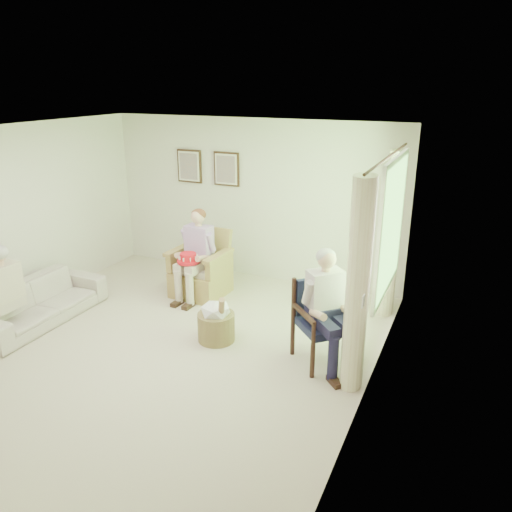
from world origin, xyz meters
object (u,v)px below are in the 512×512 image
object	(u,v)px
person_dark	(325,302)
sofa	(39,302)
red_hat	(188,259)
hatbox	(216,321)
wicker_armchair	(202,274)
wood_armchair	(328,317)
person_wicker	(196,249)

from	to	relation	value
person_dark	sofa	bearing A→B (deg)	143.18
red_hat	hatbox	xyz separation A→B (m)	(0.92, -0.88, -0.41)
sofa	person_dark	distance (m)	3.94
wicker_armchair	hatbox	xyz separation A→B (m)	(0.91, -1.22, -0.05)
wood_armchair	person_dark	bearing A→B (deg)	-134.47
red_hat	person_wicker	bearing A→B (deg)	86.41
sofa	person_dark	world-z (taller)	person_dark
wood_armchair	person_dark	xyz separation A→B (m)	(0.00, -0.16, 0.27)
wicker_armchair	person_wicker	bearing A→B (deg)	-87.14
wood_armchair	hatbox	size ratio (longest dim) A/B	1.39
person_wicker	red_hat	distance (m)	0.23
person_dark	hatbox	bearing A→B (deg)	135.74
wicker_armchair	person_wicker	world-z (taller)	person_wicker
wood_armchair	wicker_armchair	bearing A→B (deg)	111.04
wicker_armchair	sofa	distance (m)	2.33
person_dark	hatbox	size ratio (longest dim) A/B	1.96
person_wicker	person_dark	size ratio (longest dim) A/B	0.98
sofa	person_dark	size ratio (longest dim) A/B	1.40
wood_armchair	person_dark	distance (m)	0.31
person_wicker	hatbox	bearing A→B (deg)	-47.04
wood_armchair	sofa	bearing A→B (deg)	145.49
hatbox	person_dark	bearing A→B (deg)	0.21
person_wicker	red_hat	xyz separation A→B (m)	(-0.01, -0.21, -0.09)
sofa	red_hat	bearing A→B (deg)	-48.06
person_wicker	hatbox	xyz separation A→B (m)	(0.91, -1.08, -0.50)
wicker_armchair	hatbox	size ratio (longest dim) A/B	1.45
wicker_armchair	red_hat	xyz separation A→B (m)	(-0.01, -0.34, 0.36)
wicker_armchair	red_hat	world-z (taller)	wicker_armchair
wood_armchair	red_hat	size ratio (longest dim) A/B	2.92
wicker_armchair	person_dark	bearing A→B (deg)	-24.83
person_dark	hatbox	world-z (taller)	person_dark
person_dark	red_hat	world-z (taller)	person_dark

